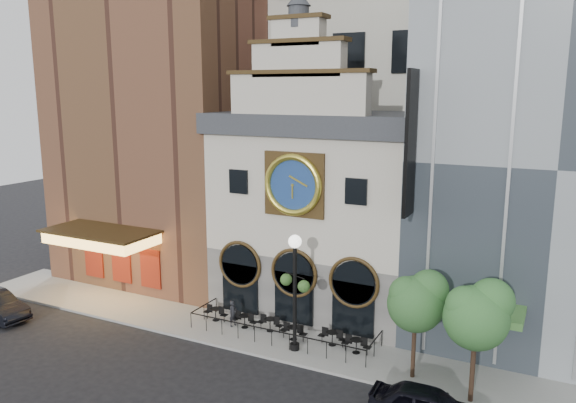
# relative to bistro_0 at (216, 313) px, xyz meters

# --- Properties ---
(ground) EXTENTS (120.00, 120.00, 0.00)m
(ground) POSITION_rel_bistro_0_xyz_m (4.61, -2.70, -0.61)
(ground) COLOR black
(ground) RESTS_ON ground
(sidewalk) EXTENTS (44.00, 5.00, 0.15)m
(sidewalk) POSITION_rel_bistro_0_xyz_m (4.61, -0.20, -0.54)
(sidewalk) COLOR gray
(sidewalk) RESTS_ON ground
(clock_building) EXTENTS (12.60, 8.78, 18.65)m
(clock_building) POSITION_rel_bistro_0_xyz_m (4.61, 5.12, 6.07)
(clock_building) COLOR #605E5B
(clock_building) RESTS_ON ground
(theater_building) EXTENTS (14.00, 15.60, 25.00)m
(theater_building) POSITION_rel_bistro_0_xyz_m (-8.39, 7.26, 11.99)
(theater_building) COLOR brown
(theater_building) RESTS_ON ground
(retail_building) EXTENTS (14.00, 14.40, 20.00)m
(retail_building) POSITION_rel_bistro_0_xyz_m (17.60, 7.29, 9.53)
(retail_building) COLOR gray
(retail_building) RESTS_ON ground
(office_tower) EXTENTS (20.00, 16.00, 40.00)m
(office_tower) POSITION_rel_bistro_0_xyz_m (4.61, 17.30, 19.39)
(office_tower) COLOR beige
(office_tower) RESTS_ON ground
(cafe_railing) EXTENTS (10.60, 2.60, 0.90)m
(cafe_railing) POSITION_rel_bistro_0_xyz_m (4.61, -0.20, -0.01)
(cafe_railing) COLOR black
(cafe_railing) RESTS_ON sidewalk
(bistro_0) EXTENTS (1.58, 0.68, 0.90)m
(bistro_0) POSITION_rel_bistro_0_xyz_m (0.00, 0.00, 0.00)
(bistro_0) COLOR black
(bistro_0) RESTS_ON sidewalk
(bistro_1) EXTENTS (1.58, 0.68, 0.90)m
(bistro_1) POSITION_rel_bistro_0_xyz_m (2.08, -0.11, 0.00)
(bistro_1) COLOR black
(bistro_1) RESTS_ON sidewalk
(bistro_2) EXTENTS (1.58, 0.68, 0.90)m
(bistro_2) POSITION_rel_bistro_0_xyz_m (3.63, 0.12, 0.00)
(bistro_2) COLOR black
(bistro_2) RESTS_ON sidewalk
(bistro_3) EXTENTS (1.58, 0.68, 0.90)m
(bistro_3) POSITION_rel_bistro_0_xyz_m (5.31, -0.29, 0.00)
(bistro_3) COLOR black
(bistro_3) RESTS_ON sidewalk
(bistro_4) EXTENTS (1.58, 0.68, 0.90)m
(bistro_4) POSITION_rel_bistro_0_xyz_m (7.47, 0.05, 0.00)
(bistro_4) COLOR black
(bistro_4) RESTS_ON sidewalk
(bistro_5) EXTENTS (1.58, 0.68, 0.90)m
(bistro_5) POSITION_rel_bistro_0_xyz_m (8.94, -0.24, 0.00)
(bistro_5) COLOR black
(bistro_5) RESTS_ON sidewalk
(pedestrian) EXTENTS (0.48, 0.63, 1.54)m
(pedestrian) POSITION_rel_bistro_0_xyz_m (1.36, -0.21, 0.30)
(pedestrian) COLOR black
(pedestrian) RESTS_ON sidewalk
(lamppost) EXTENTS (1.91, 1.15, 6.28)m
(lamppost) POSITION_rel_bistro_0_xyz_m (5.89, -1.32, 3.42)
(lamppost) COLOR black
(lamppost) RESTS_ON sidewalk
(tree_left) EXTENTS (2.77, 2.66, 5.33)m
(tree_left) POSITION_rel_bistro_0_xyz_m (12.25, -1.31, 3.44)
(tree_left) COLOR #382619
(tree_left) RESTS_ON sidewalk
(tree_right) EXTENTS (2.93, 2.82, 5.63)m
(tree_right) POSITION_rel_bistro_0_xyz_m (15.09, -2.26, 3.67)
(tree_right) COLOR #382619
(tree_right) RESTS_ON sidewalk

